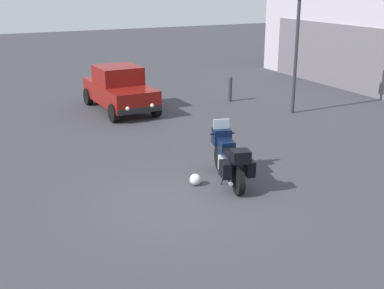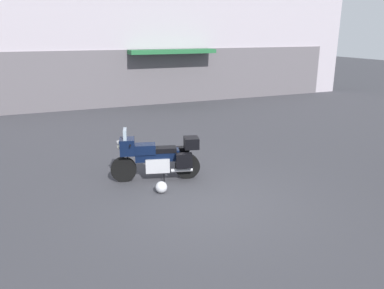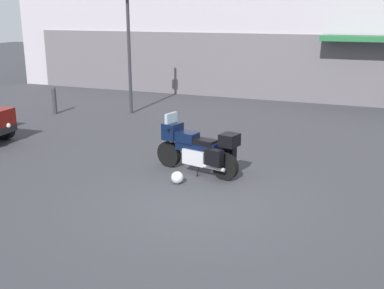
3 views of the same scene
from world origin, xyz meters
TOP-DOWN VIEW (x-y plane):
  - ground_plane at (0.00, 0.00)m, footprint 80.00×80.00m
  - motorcycle at (-0.60, 1.68)m, footprint 2.23×1.04m
  - helmet at (-0.77, 0.86)m, footprint 0.28×0.28m
  - streetlamp_curbside at (-5.34, 6.97)m, footprint 0.28×0.94m
  - bollard_curbside at (-7.94, 5.97)m, footprint 0.16×0.16m

SIDE VIEW (x-z plane):
  - ground_plane at x=0.00m, z-range 0.00..0.00m
  - helmet at x=-0.77m, z-range 0.00..0.28m
  - bollard_curbside at x=-7.94m, z-range 0.03..1.05m
  - motorcycle at x=-0.60m, z-range -0.06..1.30m
  - streetlamp_curbside at x=-5.34m, z-range 0.52..5.39m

